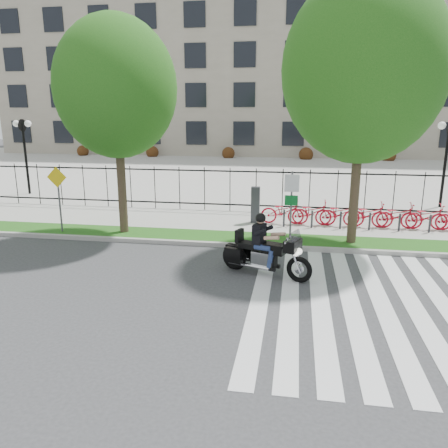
# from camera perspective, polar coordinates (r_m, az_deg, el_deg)

# --- Properties ---
(ground) EXTENTS (120.00, 120.00, 0.00)m
(ground) POSITION_cam_1_polar(r_m,az_deg,el_deg) (11.76, -6.10, -8.73)
(ground) COLOR #333336
(ground) RESTS_ON ground
(curb) EXTENTS (60.00, 0.20, 0.15)m
(curb) POSITION_cam_1_polar(r_m,az_deg,el_deg) (15.48, -2.08, -2.62)
(curb) COLOR #98958F
(curb) RESTS_ON ground
(grass_verge) EXTENTS (60.00, 1.50, 0.15)m
(grass_verge) POSITION_cam_1_polar(r_m,az_deg,el_deg) (16.28, -1.48, -1.76)
(grass_verge) COLOR #175314
(grass_verge) RESTS_ON ground
(sidewalk) EXTENTS (60.00, 3.50, 0.15)m
(sidewalk) POSITION_cam_1_polar(r_m,az_deg,el_deg) (18.66, -0.03, 0.35)
(sidewalk) COLOR #9B9991
(sidewalk) RESTS_ON ground
(plaza) EXTENTS (80.00, 34.00, 0.10)m
(plaza) POSITION_cam_1_polar(r_m,az_deg,el_deg) (35.82, 4.63, 7.04)
(plaza) COLOR #9B9991
(plaza) RESTS_ON ground
(crosswalk_stripes) EXTENTS (5.70, 8.00, 0.01)m
(crosswalk_stripes) POSITION_cam_1_polar(r_m,az_deg,el_deg) (11.52, 18.10, -9.88)
(crosswalk_stripes) COLOR silver
(crosswalk_stripes) RESTS_ON ground
(iron_fence) EXTENTS (30.00, 0.06, 2.00)m
(iron_fence) POSITION_cam_1_polar(r_m,az_deg,el_deg) (20.13, 0.79, 4.51)
(iron_fence) COLOR black
(iron_fence) RESTS_ON sidewalk
(office_building) EXTENTS (60.00, 21.90, 20.15)m
(office_building) POSITION_cam_1_polar(r_m,az_deg,el_deg) (55.66, 6.74, 19.83)
(office_building) COLOR gray
(office_building) RESTS_ON ground
(lamp_post_left) EXTENTS (1.06, 0.70, 4.25)m
(lamp_post_left) POSITION_cam_1_polar(r_m,az_deg,el_deg) (26.99, -24.70, 10.14)
(lamp_post_left) COLOR black
(lamp_post_left) RESTS_ON ground
(lamp_post_right) EXTENTS (1.06, 0.70, 4.25)m
(lamp_post_right) POSITION_cam_1_polar(r_m,az_deg,el_deg) (23.52, 27.19, 9.43)
(lamp_post_right) COLOR black
(lamp_post_right) RESTS_ON ground
(street_tree_1) EXTENTS (4.34, 4.34, 7.80)m
(street_tree_1) POSITION_cam_1_polar(r_m,az_deg,el_deg) (16.67, -13.92, 16.86)
(street_tree_1) COLOR #37271E
(street_tree_1) RESTS_ON grass_verge
(street_tree_2) EXTENTS (5.28, 5.28, 8.83)m
(street_tree_2) POSITION_cam_1_polar(r_m,az_deg,el_deg) (15.54, 17.80, 18.68)
(street_tree_2) COLOR #37271E
(street_tree_2) RESTS_ON grass_verge
(bike_share_station) EXTENTS (8.94, 0.88, 1.50)m
(bike_share_station) POSITION_cam_1_polar(r_m,az_deg,el_deg) (18.26, 18.10, 1.20)
(bike_share_station) COLOR #2D2D33
(bike_share_station) RESTS_ON sidewalk
(sign_pole_regulatory) EXTENTS (0.50, 0.09, 2.50)m
(sign_pole_regulatory) POSITION_cam_1_polar(r_m,az_deg,el_deg) (15.25, 8.79, 3.41)
(sign_pole_regulatory) COLOR #59595B
(sign_pole_regulatory) RESTS_ON grass_verge
(sign_pole_warning) EXTENTS (0.78, 0.09, 2.49)m
(sign_pole_warning) POSITION_cam_1_polar(r_m,az_deg,el_deg) (17.63, -20.83, 4.11)
(sign_pole_warning) COLOR #59595B
(sign_pole_warning) RESTS_ON grass_verge
(motorcycle_rider) EXTENTS (2.71, 1.47, 2.21)m
(motorcycle_rider) POSITION_cam_1_polar(r_m,az_deg,el_deg) (12.62, 5.37, -3.53)
(motorcycle_rider) COLOR black
(motorcycle_rider) RESTS_ON ground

